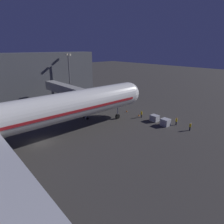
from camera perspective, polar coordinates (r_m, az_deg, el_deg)
The scene contains 10 objects.
ground_plane at distance 39.29m, azimuth -19.90°, elevation -8.42°, with size 320.00×320.00×0.00m, color #383533.
jet_bridge at distance 53.10m, azimuth -12.06°, elevation 5.96°, with size 22.32×3.40×7.44m.
apron_floodlight_mast at distance 67.95m, azimuth -12.38°, elevation 11.16°, with size 2.90×0.50×15.00m.
baggage_container_near_belt at distance 48.17m, azimuth 12.33°, elevation -1.75°, with size 1.85×1.57×1.48m, color #B7BABF.
baggage_container_mid_row at distance 46.01m, azimuth 15.34°, elevation -2.89°, with size 1.83×1.74×1.59m, color #B7BABF.
ground_crew_near_nose_gear at distance 49.90m, azimuth 8.61°, elevation -0.52°, with size 0.40×0.40×1.77m.
ground_crew_by_belt_loader at distance 46.97m, azimuth 18.29°, elevation -2.52°, with size 0.40×0.40×1.76m.
ground_crew_marshaller_fwd at distance 44.94m, azimuth 21.88°, elevation -3.86°, with size 0.40×0.40×1.79m.
traffic_cone_nose_port at distance 51.07m, azimuth 7.84°, elevation -0.87°, with size 0.36×0.36×0.55m, color orange.
traffic_cone_nose_starboard at distance 53.87m, azimuth 4.32°, elevation 0.29°, with size 0.36×0.36×0.55m, color orange.
Camera 1 is at (-33.38, 11.82, 17.02)m, focal length 31.28 mm.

